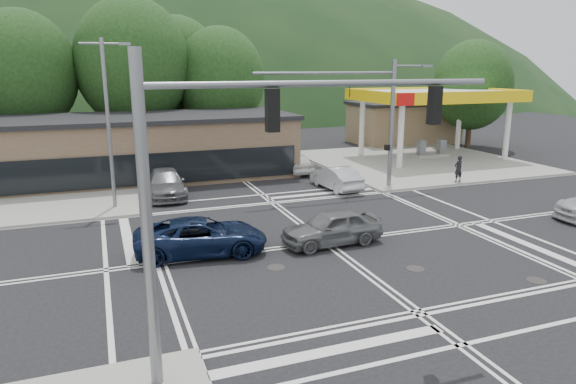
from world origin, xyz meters
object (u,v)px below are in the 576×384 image
object	(u,v)px
car_blue_west	(201,236)
car_queue_b	(295,162)
car_northbound	(166,183)
car_queue_a	(336,178)
pedestrian	(458,169)
car_grey_center	(332,227)

from	to	relation	value
car_blue_west	car_queue_b	size ratio (longest dim) A/B	1.24
car_queue_b	car_northbound	size ratio (longest dim) A/B	0.82
car_queue_a	car_northbound	world-z (taller)	car_northbound
car_queue_a	car_queue_b	distance (m)	5.78
car_queue_a	car_queue_b	size ratio (longest dim) A/B	1.01
pedestrian	car_northbound	bearing A→B (deg)	-17.21
car_queue_a	car_grey_center	bearing A→B (deg)	59.63
car_northbound	car_queue_a	bearing A→B (deg)	-8.18
car_blue_west	car_queue_a	xyz separation A→B (m)	(10.24, 8.50, -0.02)
car_queue_b	pedestrian	bearing A→B (deg)	141.69
car_blue_west	car_queue_b	bearing A→B (deg)	-27.09
car_blue_west	pedestrian	xyz separation A→B (m)	(18.41, 7.00, 0.27)
car_blue_west	car_northbound	xyz separation A→B (m)	(-0.09, 10.48, 0.02)
car_queue_a	car_northbound	xyz separation A→B (m)	(-10.33, 1.98, 0.04)
car_blue_west	car_queue_a	bearing A→B (deg)	-43.27
car_blue_west	car_northbound	distance (m)	10.48
car_queue_a	car_blue_west	bearing A→B (deg)	35.97
car_queue_a	pedestrian	bearing A→B (deg)	165.87
car_queue_a	car_queue_b	bearing A→B (deg)	-87.94
car_queue_a	car_northbound	size ratio (longest dim) A/B	0.83
car_blue_west	car_grey_center	size ratio (longest dim) A/B	1.21
car_northbound	car_grey_center	bearing A→B (deg)	-60.68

